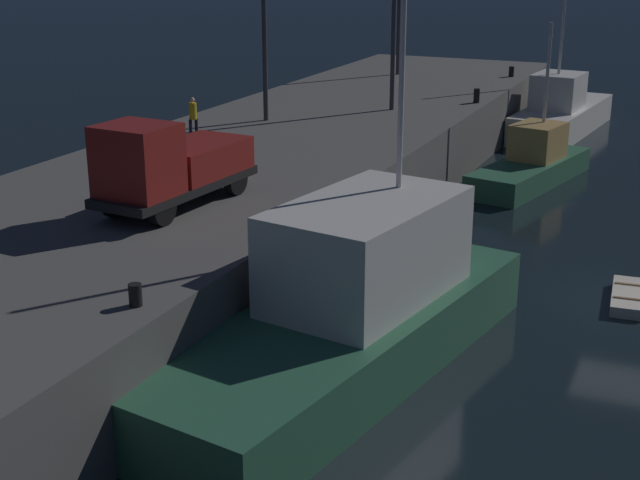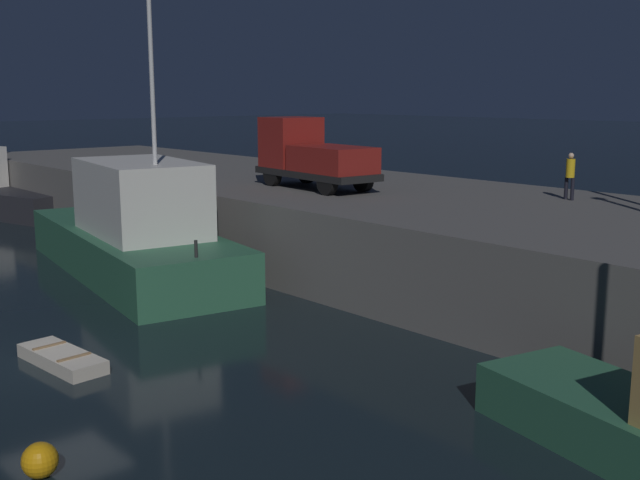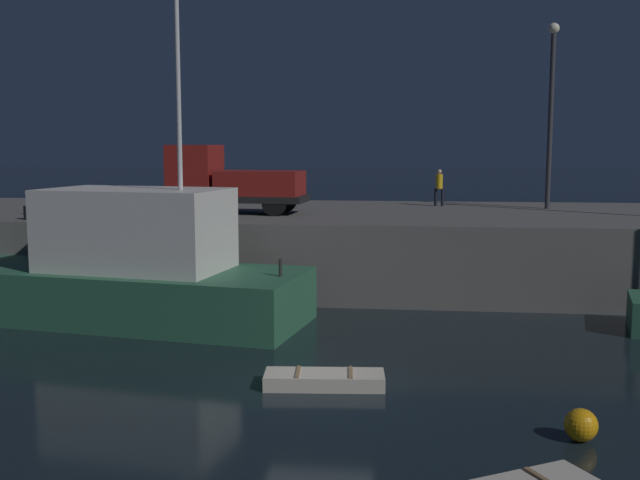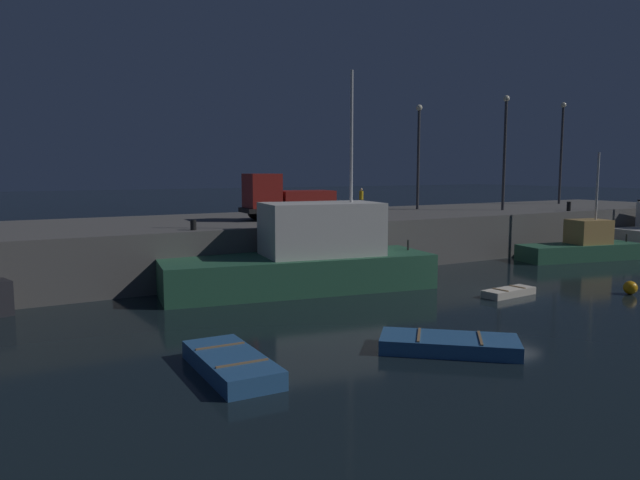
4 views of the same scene
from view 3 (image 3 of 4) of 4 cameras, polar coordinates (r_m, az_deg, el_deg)
ground_plane at (r=16.81m, az=-0.32°, el=-11.13°), size 320.00×320.00×0.00m
pier_quay at (r=29.66m, az=2.71°, el=-0.39°), size 61.09×10.94×2.73m
fishing_boat_blue at (r=23.59m, az=-15.37°, el=-2.33°), size 12.92×5.97×10.07m
rowboat_white_mid at (r=16.73m, az=0.33°, el=-10.64°), size 2.71×1.12×0.36m
mooring_buoy_near at (r=14.60m, az=19.32°, el=-13.20°), size 0.60×0.60×0.60m
lamp_post_west at (r=31.89m, az=17.25°, el=10.14°), size 0.44×0.44×7.41m
utility_truck at (r=28.67m, az=-7.07°, el=4.48°), size 5.54×2.36×2.59m
dockworker at (r=32.19m, az=9.10°, el=4.15°), size 0.40×0.35×1.56m
bollard_west at (r=27.94m, az=-21.43°, el=1.95°), size 0.28×0.28×0.48m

